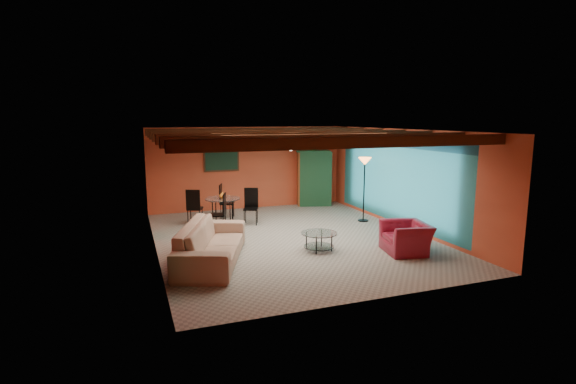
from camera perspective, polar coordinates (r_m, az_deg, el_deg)
name	(u,v)px	position (r m, az deg, el deg)	size (l,w,h in m)	color
room	(289,144)	(10.77, 0.17, 6.29)	(6.52, 8.01, 2.71)	gray
sofa	(212,243)	(9.35, -9.91, -6.54)	(2.81, 1.10, 0.82)	#A07C67
armchair	(406,238)	(10.20, 15.16, -5.77)	(1.05, 0.92, 0.68)	maroon
coffee_table	(319,241)	(10.05, 4.07, -6.44)	(0.83, 0.83, 0.42)	silver
dining_table	(223,206)	(12.53, -8.52, -1.85)	(1.99, 1.99, 1.03)	silver
armoire	(313,179)	(15.05, 3.24, 1.74)	(1.05, 0.52, 1.84)	brown
floor_lamp	(364,189)	(12.86, 9.89, 0.33)	(0.38, 0.38, 1.88)	black
ceiling_fan	(291,144)	(10.67, 0.37, 6.25)	(1.50, 1.50, 0.44)	#472614
painting	(222,160)	(14.28, -8.67, 4.16)	(1.05, 0.03, 0.65)	black
potted_plant	(313,144)	(14.93, 3.29, 6.22)	(0.46, 0.40, 0.51)	#26661E
vase	(222,185)	(12.43, -8.59, 0.91)	(0.18, 0.18, 0.19)	orange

